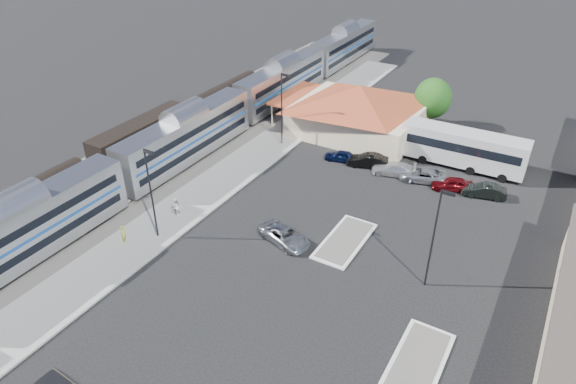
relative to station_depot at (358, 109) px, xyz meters
The scene contains 22 objects.
ground 24.63m from the station_depot, 79.24° to the right, with size 280.00×280.00×0.00m, color black.
railbed 23.14m from the station_depot, 135.78° to the right, with size 16.00×100.00×0.12m, color #4C4944.
platform 19.71m from the station_depot, 112.45° to the right, with size 5.50×92.00×0.18m, color gray.
passenger_train 21.76m from the station_depot, 128.15° to the right, with size 3.00×104.00×5.55m.
freight_cars 26.68m from the station_depot, 136.84° to the right, with size 2.80×46.00×4.00m.
station_depot is the anchor object (origin of this frame).
traffic_island_south 23.80m from the station_depot, 68.74° to the right, with size 3.30×7.50×0.21m.
traffic_island_north 37.12m from the station_depot, 59.88° to the right, with size 3.30×7.50×0.21m.
lamp_plat_s 30.74m from the station_depot, 101.94° to the right, with size 1.08×0.25×9.00m.
lamp_plat_n 10.45m from the station_depot, 128.41° to the right, with size 1.08×0.25×9.00m.
lamp_lot 29.30m from the station_depot, 55.24° to the right, with size 1.08×0.25×9.00m.
tree_depot 9.69m from the station_depot, 38.43° to the left, with size 4.71×4.71×6.63m.
suv 25.25m from the station_depot, 81.03° to the right, with size 2.34×5.08×1.41m, color #A9ABB1.
coach_bus 14.22m from the station_depot, 10.74° to the right, with size 13.42×3.14×4.29m.
person_a 33.34m from the station_depot, 104.45° to the right, with size 0.63×0.41×1.72m, color #BFC83E.
person_b 27.63m from the station_depot, 105.01° to the right, with size 0.92×0.71×1.89m, color white.
parked_car_a 8.73m from the station_depot, 78.94° to the right, with size 1.50×3.73×1.27m, color #0B153A.
parked_car_b 9.56m from the station_depot, 58.74° to the right, with size 1.60×4.59×1.51m, color black.
parked_car_c 11.73m from the station_depot, 45.74° to the right, with size 1.95×4.79×1.39m, color silver.
parked_car_d 13.93m from the station_depot, 35.23° to the right, with size 2.38×5.16×1.43m, color #95979D.
parked_car_e 16.76m from the station_depot, 29.69° to the right, with size 1.69×4.21×1.44m, color maroon.
parked_car_f 19.45m from the station_depot, 24.21° to the right, with size 1.53×4.38×1.44m, color black.
Camera 1 is at (18.26, -32.54, 28.12)m, focal length 32.00 mm.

